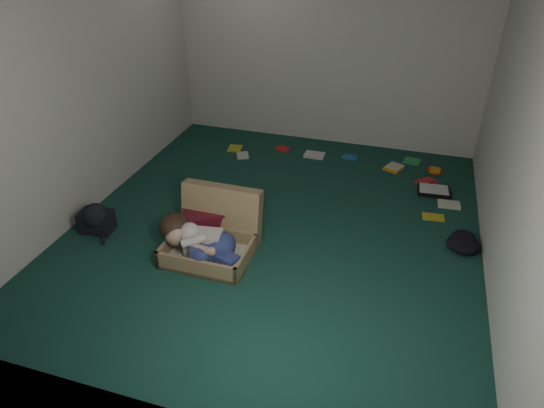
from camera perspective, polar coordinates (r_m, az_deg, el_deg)
The scene contains 12 objects.
floor at distance 4.99m, azimuth 0.51°, elevation -2.56°, with size 4.50×4.50×0.00m, color #163F34.
wall_back at distance 6.49m, azimuth 6.59°, elevation 18.03°, with size 4.50×4.50×0.00m, color silver.
wall_front at distance 2.56m, azimuth -14.07°, elevation -5.43°, with size 4.50×4.50×0.00m, color silver.
wall_left at distance 5.29m, azimuth -21.22°, elevation 13.03°, with size 4.50×4.50×0.00m, color silver.
wall_right at distance 4.31m, azimuth 27.22°, elevation 7.66°, with size 4.50×4.50×0.00m, color silver.
suitcase at distance 4.60m, azimuth -6.83°, elevation -3.54°, with size 0.79×0.77×0.58m.
person at distance 4.45m, azimuth -8.51°, elevation -4.32°, with size 0.85×0.41×0.36m.
maroon_bin at distance 4.81m, azimuth -7.57°, elevation -2.10°, with size 0.57×0.55×0.31m.
backpack at distance 5.16m, azimuth -19.95°, elevation -1.85°, with size 0.39×0.31×0.24m, color black, non-canonical shape.
clothing_pile at distance 4.97m, azimuth 20.25°, elevation -4.01°, with size 0.44×0.36×0.14m, color black, non-canonical shape.
paper_tray at distance 5.85m, azimuth 18.48°, elevation 1.50°, with size 0.37×0.29×0.05m.
book_scatter at distance 6.16m, azimuth 9.93°, elevation 4.17°, with size 2.96×1.50×0.02m.
Camera 1 is at (1.18, -3.96, 2.80)m, focal length 32.00 mm.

